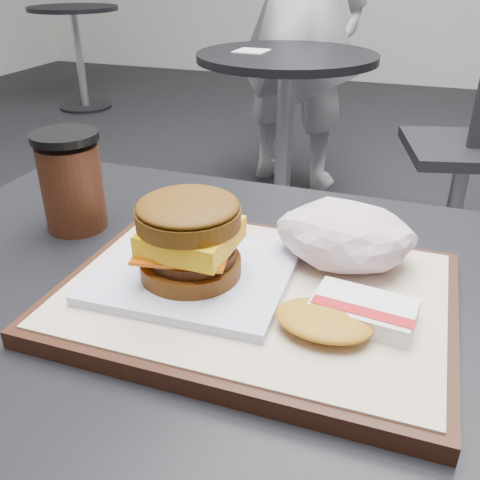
% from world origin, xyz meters
% --- Properties ---
extents(customer_table, '(0.80, 0.60, 0.77)m').
position_xyz_m(customer_table, '(0.00, 0.00, 0.58)').
color(customer_table, '#A5A5AA').
rests_on(customer_table, ground).
extents(serving_tray, '(0.38, 0.28, 0.02)m').
position_xyz_m(serving_tray, '(0.06, -0.01, 0.78)').
color(serving_tray, black).
rests_on(serving_tray, customer_table).
extents(breakfast_sandwich, '(0.20, 0.18, 0.09)m').
position_xyz_m(breakfast_sandwich, '(-0.00, -0.02, 0.83)').
color(breakfast_sandwich, white).
rests_on(breakfast_sandwich, serving_tray).
extents(hash_brown, '(0.12, 0.10, 0.02)m').
position_xyz_m(hash_brown, '(0.15, -0.04, 0.80)').
color(hash_brown, white).
rests_on(hash_brown, serving_tray).
extents(crumpled_wrapper, '(0.14, 0.11, 0.06)m').
position_xyz_m(crumpled_wrapper, '(0.13, 0.07, 0.82)').
color(crumpled_wrapper, white).
rests_on(crumpled_wrapper, serving_tray).
extents(coffee_cup, '(0.08, 0.08, 0.12)m').
position_xyz_m(coffee_cup, '(-0.21, 0.08, 0.83)').
color(coffee_cup, '#3D1A0E').
rests_on(coffee_cup, customer_table).
extents(neighbor_table, '(0.70, 0.70, 0.75)m').
position_xyz_m(neighbor_table, '(-0.35, 1.65, 0.55)').
color(neighbor_table, black).
rests_on(neighbor_table, ground).
extents(napkin, '(0.13, 0.13, 0.00)m').
position_xyz_m(napkin, '(-0.49, 1.64, 0.75)').
color(napkin, white).
rests_on(napkin, neighbor_table).
extents(patron, '(0.72, 0.55, 1.79)m').
position_xyz_m(patron, '(-0.45, 2.23, 0.90)').
color(patron, silver).
rests_on(patron, ground).
extents(bg_table_mid, '(0.66, 0.66, 0.75)m').
position_xyz_m(bg_table_mid, '(-2.40, 3.20, 0.56)').
color(bg_table_mid, black).
rests_on(bg_table_mid, ground).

